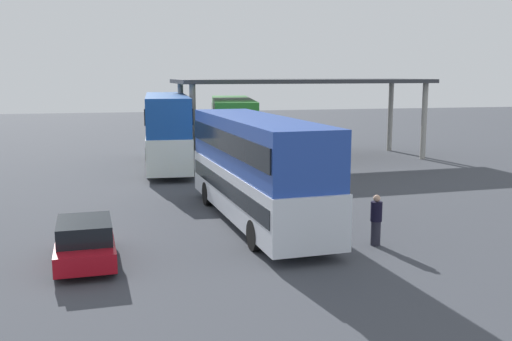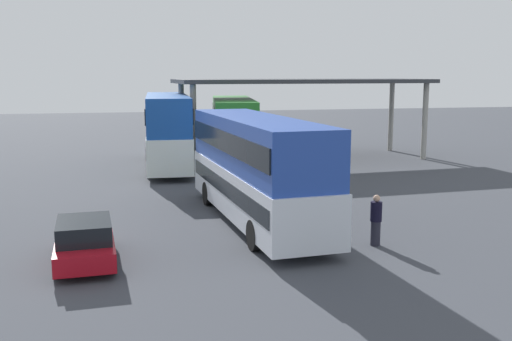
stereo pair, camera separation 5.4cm
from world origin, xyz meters
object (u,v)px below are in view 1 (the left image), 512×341
object	(u,v)px
pedestrian_waiting	(376,220)
parked_hatchback	(85,241)
double_decker_near_canopy	(167,128)
double_decker_main	(256,165)
double_decker_mid_row	(233,128)

from	to	relation	value
pedestrian_waiting	parked_hatchback	bearing A→B (deg)	83.62
parked_hatchback	pedestrian_waiting	distance (m)	9.24
double_decker_near_canopy	pedestrian_waiting	xyz separation A→B (m)	(5.39, -17.95, -1.54)
parked_hatchback	double_decker_near_canopy	bearing A→B (deg)	-15.37
double_decker_main	parked_hatchback	xyz separation A→B (m)	(-6.07, -3.64, -1.53)
double_decker_near_canopy	double_decker_mid_row	xyz separation A→B (m)	(4.17, 0.83, -0.15)
double_decker_main	double_decker_mid_row	world-z (taller)	double_decker_mid_row
double_decker_main	double_decker_mid_row	distance (m)	15.03
parked_hatchback	pedestrian_waiting	xyz separation A→B (m)	(9.23, -0.24, 0.18)
double_decker_main	double_decker_mid_row	bearing A→B (deg)	-11.66
double_decker_main	pedestrian_waiting	size ratio (longest dim) A/B	6.63
double_decker_main	pedestrian_waiting	xyz separation A→B (m)	(3.16, -3.88, -1.35)
parked_hatchback	pedestrian_waiting	world-z (taller)	pedestrian_waiting
double_decker_mid_row	double_decker_main	bearing A→B (deg)	-179.42
parked_hatchback	double_decker_near_canopy	size ratio (longest dim) A/B	0.35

